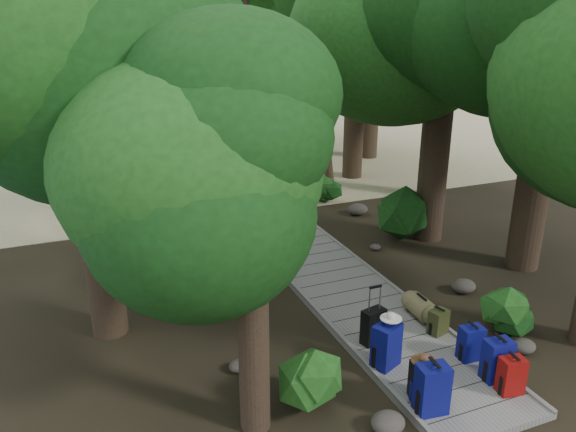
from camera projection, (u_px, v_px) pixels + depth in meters
name	position (u px, v px, depth m)	size (l,w,h in m)	color
ground	(338.00, 286.00, 12.15)	(120.00, 120.00, 0.00)	black
sand_beach	(181.00, 140.00, 26.07)	(40.00, 22.00, 0.02)	tan
boardwalk	(318.00, 265.00, 13.00)	(2.00, 12.00, 0.12)	gray
backpack_left_a	(432.00, 387.00, 8.00)	(0.45, 0.31, 0.84)	navy
backpack_left_b	(423.00, 379.00, 8.32)	(0.37, 0.26, 0.68)	black
backpack_left_c	(386.00, 343.00, 9.07)	(0.45, 0.32, 0.83)	navy
backpack_right_a	(512.00, 374.00, 8.44)	(0.36, 0.26, 0.65)	#990A0C
backpack_right_b	(497.00, 358.00, 8.74)	(0.42, 0.30, 0.76)	navy
backpack_right_c	(471.00, 341.00, 9.29)	(0.38, 0.27, 0.65)	navy
backpack_right_d	(438.00, 321.00, 10.05)	(0.33, 0.24, 0.51)	#343B1B
duffel_right_khaki	(421.00, 307.00, 10.61)	(0.40, 0.60, 0.40)	olive
suitcase_on_boardwalk	(373.00, 326.00, 9.74)	(0.42, 0.23, 0.64)	black
lone_suitcase_on_sand	(240.00, 176.00, 19.11)	(0.42, 0.24, 0.66)	black
hat_brown	(425.00, 358.00, 8.13)	(0.39, 0.39, 0.12)	#51351E
hat_white	(391.00, 315.00, 8.97)	(0.35, 0.35, 0.12)	silver
kayak	(129.00, 175.00, 19.92)	(0.61, 2.79, 0.28)	red
sun_lounger	(308.00, 154.00, 22.38)	(0.54, 1.66, 0.54)	silver
tree_right_b	(557.00, 30.00, 11.33)	(5.86, 5.86, 10.47)	black
tree_right_c	(445.00, 49.00, 13.13)	(5.51, 5.51, 9.54)	black
tree_right_d	(444.00, 19.00, 16.30)	(5.90, 5.90, 10.81)	black
tree_right_e	(357.00, 32.00, 18.56)	(5.52, 5.52, 9.93)	black
tree_right_f	(374.00, 25.00, 21.28)	(5.77, 5.77, 10.30)	black
tree_left_a	(251.00, 226.00, 7.00)	(3.66, 3.66, 6.10)	black
tree_left_b	(80.00, 81.00, 8.87)	(5.06, 5.06, 9.11)	black
tree_left_c	(99.00, 103.00, 12.08)	(4.31, 4.31, 7.50)	black
tree_back_a	(149.00, 39.00, 23.17)	(5.28, 5.28, 9.14)	black
tree_back_b	(218.00, 16.00, 25.40)	(6.09, 6.09, 10.88)	black
tree_back_c	(293.00, 29.00, 25.52)	(5.46, 5.46, 9.83)	black
tree_back_d	(30.00, 54.00, 21.12)	(4.96, 4.96, 8.27)	black
palm_right_a	(333.00, 88.00, 17.64)	(3.94, 3.94, 6.71)	#16380F
palm_right_b	(323.00, 58.00, 22.18)	(4.03, 4.03, 7.79)	#16380F
palm_right_c	(265.00, 75.00, 22.48)	(4.07, 4.07, 6.47)	#16380F
palm_left_a	(100.00, 94.00, 14.73)	(4.48, 4.48, 7.13)	#16380F
rock_left_a	(388.00, 423.00, 7.89)	(0.50, 0.45, 0.27)	#4C473F
rock_left_b	(239.00, 366.00, 9.23)	(0.34, 0.31, 0.19)	#4C473F
rock_left_c	(249.00, 291.00, 11.65)	(0.50, 0.45, 0.27)	#4C473F
rock_left_d	(192.00, 246.00, 14.02)	(0.33, 0.30, 0.18)	#4C473F
rock_right_a	(524.00, 346.00, 9.74)	(0.43, 0.38, 0.23)	#4C473F
rock_right_b	(464.00, 286.00, 11.83)	(0.52, 0.46, 0.28)	#4C473F
rock_right_c	(375.00, 247.00, 13.97)	(0.28, 0.25, 0.15)	#4C473F
rock_right_d	(358.00, 209.00, 16.40)	(0.59, 0.53, 0.33)	#4C473F
shrub_left_a	(306.00, 379.00, 8.19)	(1.18, 1.18, 1.07)	#1A4414
shrub_left_b	(227.00, 262.00, 12.27)	(0.98, 0.98, 0.88)	#1A4414
shrub_left_c	(169.00, 214.00, 14.86)	(1.23, 1.23, 1.10)	#1A4414
shrub_right_a	(510.00, 313.00, 10.16)	(0.99, 0.99, 0.89)	#1A4414
shrub_right_b	(404.00, 215.00, 14.52)	(1.40, 1.40, 1.26)	#1A4414
shrub_right_c	(324.00, 190.00, 17.33)	(0.93, 0.93, 0.84)	#1A4414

